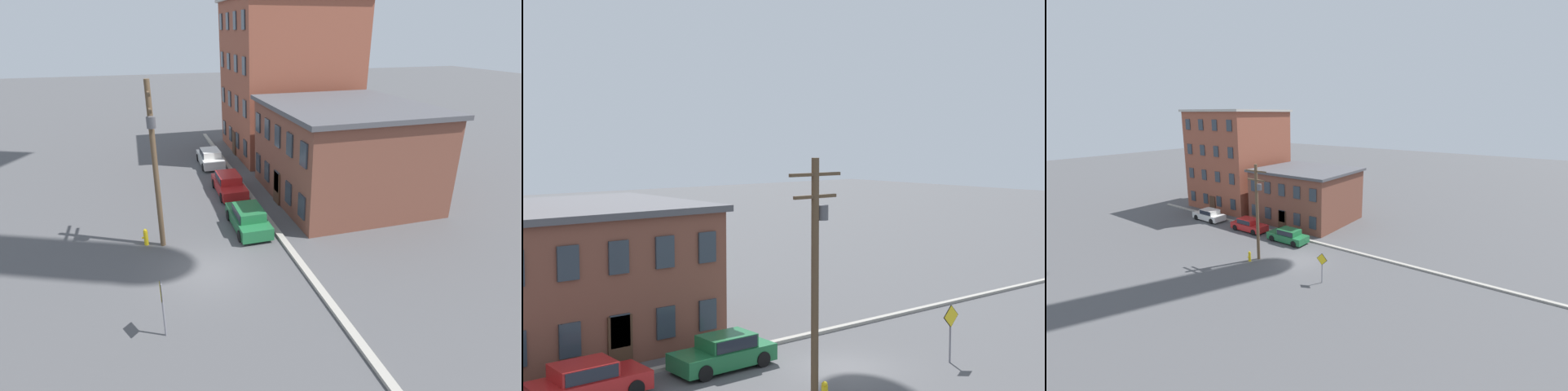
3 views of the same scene
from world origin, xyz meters
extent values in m
plane|color=#4C4C4F|center=(0.00, 0.00, 0.00)|extent=(200.00, 200.00, 0.00)
cube|color=#9E998E|center=(0.00, 4.50, 0.08)|extent=(56.00, 0.36, 0.16)
cube|color=brown|center=(-19.60, 11.16, 6.71)|extent=(11.01, 10.31, 13.41)
cube|color=#2D3842|center=(-23.73, 5.94, 1.68)|extent=(0.90, 0.10, 1.40)
cube|color=#2D3842|center=(-23.73, 5.94, 5.03)|extent=(0.90, 0.10, 1.40)
cube|color=#2D3842|center=(-23.73, 5.94, 8.38)|extent=(0.90, 0.10, 1.40)
cube|color=#2D3842|center=(-23.73, 5.94, 11.73)|extent=(0.90, 0.10, 1.40)
cube|color=#2D3842|center=(-20.98, 5.94, 1.68)|extent=(0.90, 0.10, 1.40)
cube|color=#2D3842|center=(-20.98, 5.94, 5.03)|extent=(0.90, 0.10, 1.40)
cube|color=#2D3842|center=(-20.98, 5.94, 8.38)|extent=(0.90, 0.10, 1.40)
cube|color=#2D3842|center=(-20.98, 5.94, 11.73)|extent=(0.90, 0.10, 1.40)
cube|color=#2D3842|center=(-18.22, 5.94, 1.68)|extent=(0.90, 0.10, 1.40)
cube|color=#2D3842|center=(-18.22, 5.94, 5.03)|extent=(0.90, 0.10, 1.40)
cube|color=#2D3842|center=(-18.22, 5.94, 8.38)|extent=(0.90, 0.10, 1.40)
cube|color=#2D3842|center=(-18.22, 5.94, 11.73)|extent=(0.90, 0.10, 1.40)
cube|color=#2D3842|center=(-15.47, 5.94, 1.68)|extent=(0.90, 0.10, 1.40)
cube|color=#2D3842|center=(-15.47, 5.94, 5.03)|extent=(0.90, 0.10, 1.40)
cube|color=#2D3842|center=(-15.47, 5.94, 8.38)|extent=(0.90, 0.10, 1.40)
cube|color=#2D3842|center=(-15.47, 5.94, 11.73)|extent=(0.90, 0.10, 1.40)
cube|color=#472D1E|center=(-19.60, 5.94, 1.10)|extent=(1.10, 0.10, 2.20)
cube|color=brown|center=(-7.20, 10.77, 3.11)|extent=(10.94, 9.54, 6.22)
cube|color=#4C4C51|center=(-7.20, 10.77, 6.37)|extent=(11.44, 10.04, 0.30)
cube|color=#2D3842|center=(-11.58, 5.94, 1.55)|extent=(0.90, 0.10, 1.40)
cube|color=#2D3842|center=(-11.58, 5.94, 4.66)|extent=(0.90, 0.10, 1.40)
cube|color=#2D3842|center=(-9.39, 5.94, 1.55)|extent=(0.90, 0.10, 1.40)
cube|color=#2D3842|center=(-9.39, 5.94, 4.66)|extent=(0.90, 0.10, 1.40)
cube|color=#2D3842|center=(-7.20, 5.94, 1.55)|extent=(0.90, 0.10, 1.40)
cube|color=#2D3842|center=(-7.20, 5.94, 4.66)|extent=(0.90, 0.10, 1.40)
cube|color=#2D3842|center=(-5.01, 5.94, 1.55)|extent=(0.90, 0.10, 1.40)
cube|color=#2D3842|center=(-5.01, 5.94, 4.66)|extent=(0.90, 0.10, 1.40)
cube|color=#2D3842|center=(-2.82, 5.94, 1.55)|extent=(0.90, 0.10, 1.40)
cube|color=#2D3842|center=(-2.82, 5.94, 4.66)|extent=(0.90, 0.10, 1.40)
cube|color=#472D1E|center=(-7.20, 5.94, 1.10)|extent=(1.10, 0.10, 2.20)
cube|color=silver|center=(-16.90, 3.15, 0.53)|extent=(4.40, 1.80, 0.70)
cube|color=silver|center=(-16.70, 3.15, 1.15)|extent=(2.20, 1.51, 0.55)
cube|color=#1E232D|center=(-16.70, 3.15, 1.15)|extent=(2.02, 1.58, 0.48)
cylinder|color=black|center=(-18.35, 2.30, 0.33)|extent=(0.66, 0.22, 0.66)
cylinder|color=black|center=(-18.35, 4.00, 0.33)|extent=(0.66, 0.22, 0.66)
cylinder|color=black|center=(-15.45, 2.30, 0.33)|extent=(0.66, 0.22, 0.66)
cylinder|color=black|center=(-15.45, 4.00, 0.33)|extent=(0.66, 0.22, 0.66)
cube|color=#B21E1E|center=(-9.85, 3.24, 0.53)|extent=(4.40, 1.80, 0.70)
cube|color=#B21E1E|center=(-10.05, 3.24, 1.15)|extent=(2.20, 1.51, 0.55)
cube|color=#1E232D|center=(-10.05, 3.24, 1.15)|extent=(2.02, 1.58, 0.48)
cylinder|color=black|center=(-8.40, 4.09, 0.33)|extent=(0.66, 0.22, 0.66)
cylinder|color=black|center=(-8.40, 2.39, 0.33)|extent=(0.66, 0.22, 0.66)
cylinder|color=black|center=(-11.30, 4.09, 0.33)|extent=(0.66, 0.22, 0.66)
cylinder|color=black|center=(-11.30, 2.39, 0.33)|extent=(0.66, 0.22, 0.66)
cube|color=#1E6638|center=(-4.02, 3.05, 0.53)|extent=(4.40, 1.80, 0.70)
cube|color=#1E6638|center=(-3.82, 3.05, 1.15)|extent=(2.20, 1.51, 0.55)
cube|color=#1E232D|center=(-3.82, 3.05, 1.15)|extent=(2.02, 1.58, 0.48)
cylinder|color=black|center=(-5.47, 2.20, 0.33)|extent=(0.66, 0.22, 0.66)
cylinder|color=black|center=(-5.47, 3.90, 0.33)|extent=(0.66, 0.22, 0.66)
cylinder|color=black|center=(-2.57, 2.20, 0.33)|extent=(0.66, 0.22, 0.66)
cylinder|color=black|center=(-2.57, 3.90, 0.33)|extent=(0.66, 0.22, 0.66)
cylinder|color=slate|center=(3.95, -2.44, 1.17)|extent=(0.08, 0.08, 2.35)
cube|color=yellow|center=(3.95, -2.47, 2.02)|extent=(0.92, 0.03, 0.92)
cube|color=black|center=(3.95, -2.46, 2.02)|extent=(0.99, 0.02, 0.99)
cylinder|color=brown|center=(-3.41, -1.98, 4.44)|extent=(0.28, 0.28, 8.88)
cube|color=brown|center=(-3.41, -1.98, 8.28)|extent=(2.40, 0.12, 0.12)
cube|color=brown|center=(-3.41, -1.98, 7.48)|extent=(2.00, 0.12, 0.12)
cylinder|color=#515156|center=(-3.06, -1.98, 6.88)|extent=(0.44, 0.44, 0.55)
cylinder|color=yellow|center=(-3.72, -2.85, 0.40)|extent=(0.24, 0.24, 0.80)
sphere|color=yellow|center=(-3.72, -2.85, 0.85)|extent=(0.22, 0.22, 0.22)
cylinder|color=yellow|center=(-3.72, -3.01, 0.45)|extent=(0.10, 0.12, 0.10)
camera|label=1|loc=(17.04, -2.60, 10.99)|focal=28.00mm
camera|label=2|loc=(-20.87, -21.30, 9.59)|focal=50.00mm
camera|label=3|loc=(17.97, -23.82, 13.25)|focal=24.00mm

